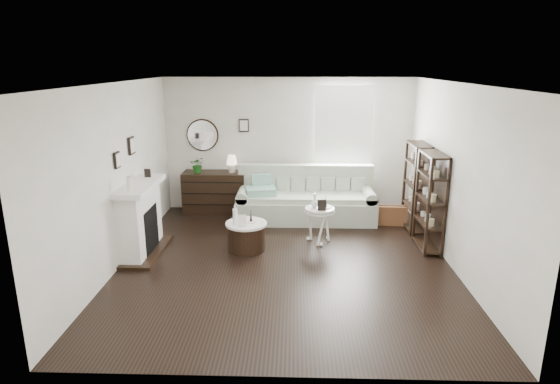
{
  "coord_description": "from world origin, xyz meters",
  "views": [
    {
      "loc": [
        0.12,
        -6.68,
        2.98
      ],
      "look_at": [
        -0.11,
        0.8,
        0.9
      ],
      "focal_mm": 30.0,
      "sensor_mm": 36.0,
      "label": 1
    }
  ],
  "objects_px": {
    "sofa": "(306,202)",
    "drum_table": "(246,236)",
    "pedestal_table": "(320,211)",
    "dresser": "(215,192)"
  },
  "relations": [
    {
      "from": "sofa",
      "to": "drum_table",
      "type": "xyz_separation_m",
      "value": [
        -1.0,
        -1.61,
        -0.1
      ]
    },
    {
      "from": "sofa",
      "to": "dresser",
      "type": "distance_m",
      "value": 1.89
    },
    {
      "from": "drum_table",
      "to": "pedestal_table",
      "type": "relative_size",
      "value": 1.09
    },
    {
      "from": "dresser",
      "to": "pedestal_table",
      "type": "xyz_separation_m",
      "value": [
        2.06,
        -1.63,
        0.14
      ]
    },
    {
      "from": "sofa",
      "to": "drum_table",
      "type": "distance_m",
      "value": 1.9
    },
    {
      "from": "dresser",
      "to": "drum_table",
      "type": "distance_m",
      "value": 2.18
    },
    {
      "from": "dresser",
      "to": "pedestal_table",
      "type": "bearing_deg",
      "value": -38.43
    },
    {
      "from": "dresser",
      "to": "drum_table",
      "type": "bearing_deg",
      "value": -67.05
    },
    {
      "from": "drum_table",
      "to": "pedestal_table",
      "type": "xyz_separation_m",
      "value": [
        1.21,
        0.37,
        0.32
      ]
    },
    {
      "from": "sofa",
      "to": "drum_table",
      "type": "relative_size",
      "value": 3.95
    }
  ]
}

